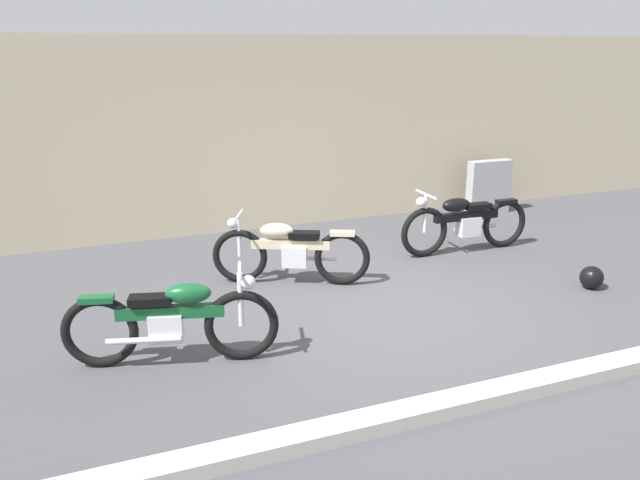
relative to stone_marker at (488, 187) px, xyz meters
name	(u,v)px	position (x,y,z in m)	size (l,w,h in m)	color
ground_plane	(392,309)	(-3.46, -3.09, -0.46)	(40.00, 40.00, 0.00)	#47474C
building_wall	(283,133)	(-3.46, 0.67, 1.01)	(18.00, 0.30, 2.95)	beige
curb_strip	(504,391)	(-3.46, -5.06, -0.40)	(18.00, 0.24, 0.12)	#B7B2A8
stone_marker	(488,187)	(0.00, 0.00, 0.00)	(0.77, 0.20, 0.92)	#9E9EA3
helmet	(592,277)	(-0.95, -3.41, -0.32)	(0.28, 0.28, 0.28)	black
motorcycle_black	(465,222)	(-1.59, -1.65, -0.03)	(1.99, 0.56, 0.89)	black
motorcycle_cream	(289,251)	(-4.26, -1.92, -0.04)	(1.78, 0.96, 0.86)	black
motorcycle_green	(173,321)	(-5.90, -3.44, -0.04)	(1.90, 0.72, 0.87)	black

